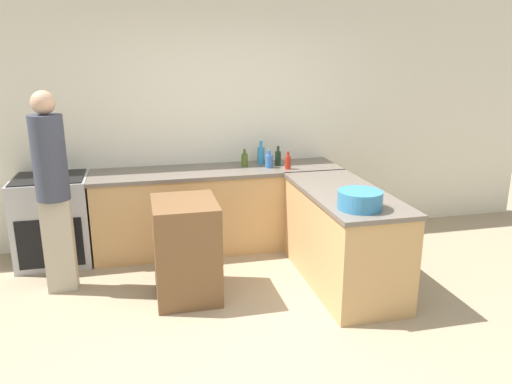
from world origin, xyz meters
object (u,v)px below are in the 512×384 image
object	(u,v)px
island_table	(186,249)
olive_oil_bottle	(245,160)
range_oven	(54,220)
dish_soap_bottle	(261,155)
mixing_bowl	(360,200)
hot_sauce_bottle	(288,162)
person_by_range	(52,184)
water_bottle_blue	(269,161)
wine_bottle_dark	(278,158)

from	to	relation	value
island_table	olive_oil_bottle	bearing A→B (deg)	55.75
range_oven	dish_soap_bottle	distance (m)	2.28
range_oven	mixing_bowl	bearing A→B (deg)	-32.32
olive_oil_bottle	dish_soap_bottle	xyz separation A→B (m)	(0.20, 0.08, 0.03)
range_oven	olive_oil_bottle	bearing A→B (deg)	1.65
hot_sauce_bottle	person_by_range	size ratio (longest dim) A/B	0.11
range_oven	island_table	size ratio (longest dim) A/B	1.03
olive_oil_bottle	hot_sauce_bottle	size ratio (longest dim) A/B	1.01
water_bottle_blue	hot_sauce_bottle	bearing A→B (deg)	-32.01
water_bottle_blue	person_by_range	size ratio (longest dim) A/B	0.11
island_table	wine_bottle_dark	distance (m)	1.66
island_table	hot_sauce_bottle	world-z (taller)	hot_sauce_bottle
dish_soap_bottle	wine_bottle_dark	xyz separation A→B (m)	(0.16, -0.12, -0.02)
wine_bottle_dark	person_by_range	bearing A→B (deg)	-162.15
island_table	mixing_bowl	distance (m)	1.56
range_oven	wine_bottle_dark	xyz separation A→B (m)	(2.38, 0.01, 0.53)
water_bottle_blue	olive_oil_bottle	distance (m)	0.27
water_bottle_blue	mixing_bowl	bearing A→B (deg)	-78.01
island_table	water_bottle_blue	xyz separation A→B (m)	(1.02, 1.01, 0.52)
mixing_bowl	water_bottle_blue	size ratio (longest dim) A/B	1.88
hot_sauce_bottle	person_by_range	world-z (taller)	person_by_range
olive_oil_bottle	hot_sauce_bottle	xyz separation A→B (m)	(0.43, -0.23, -0.00)
range_oven	wine_bottle_dark	distance (m)	2.43
mixing_bowl	olive_oil_bottle	bearing A→B (deg)	108.92
person_by_range	island_table	bearing A→B (deg)	-18.49
range_oven	person_by_range	size ratio (longest dim) A/B	0.50
dish_soap_bottle	person_by_range	world-z (taller)	person_by_range
dish_soap_bottle	wine_bottle_dark	world-z (taller)	dish_soap_bottle
water_bottle_blue	range_oven	bearing A→B (deg)	178.45
island_table	range_oven	bearing A→B (deg)	139.16
island_table	water_bottle_blue	size ratio (longest dim) A/B	4.58
island_table	wine_bottle_dark	size ratio (longest dim) A/B	4.00
range_oven	water_bottle_blue	xyz separation A→B (m)	(2.26, -0.06, 0.51)
range_oven	dish_soap_bottle	bearing A→B (deg)	3.50
range_oven	hot_sauce_bottle	world-z (taller)	hot_sauce_bottle
water_bottle_blue	olive_oil_bottle	xyz separation A→B (m)	(-0.25, 0.12, 0.00)
mixing_bowl	island_table	bearing A→B (deg)	157.22
dish_soap_bottle	hot_sauce_bottle	bearing A→B (deg)	-54.28
island_table	mixing_bowl	size ratio (longest dim) A/B	2.44
water_bottle_blue	hot_sauce_bottle	world-z (taller)	same
mixing_bowl	wine_bottle_dark	distance (m)	1.67
range_oven	water_bottle_blue	bearing A→B (deg)	-1.55
range_oven	island_table	xyz separation A→B (m)	(1.24, -1.07, -0.01)
dish_soap_bottle	wine_bottle_dark	distance (m)	0.20
mixing_bowl	water_bottle_blue	world-z (taller)	water_bottle_blue
island_table	water_bottle_blue	world-z (taller)	water_bottle_blue
island_table	dish_soap_bottle	distance (m)	1.65
water_bottle_blue	wine_bottle_dark	distance (m)	0.14
water_bottle_blue	wine_bottle_dark	world-z (taller)	wine_bottle_dark
island_table	wine_bottle_dark	xyz separation A→B (m)	(1.14, 1.08, 0.54)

